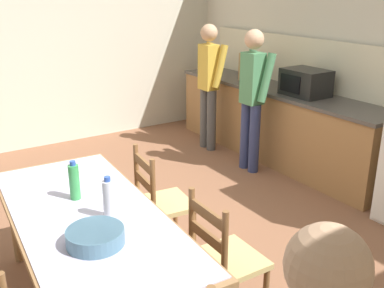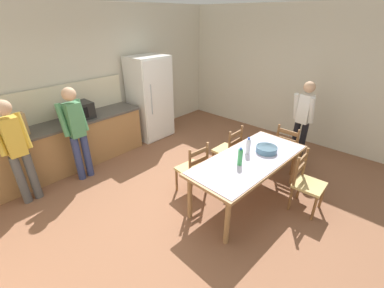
% 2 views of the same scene
% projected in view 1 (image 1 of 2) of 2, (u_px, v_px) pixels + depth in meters
% --- Properties ---
extents(ground_plane, '(8.32, 8.32, 0.00)m').
position_uv_depth(ground_plane, '(170.00, 249.00, 3.79)').
color(ground_plane, brown).
extents(wall_left, '(0.12, 5.20, 2.90)m').
position_uv_depth(wall_left, '(42.00, 38.00, 5.88)').
color(wall_left, beige).
rests_on(wall_left, ground).
extents(kitchen_counter, '(3.28, 0.66, 0.91)m').
position_uv_depth(kitchen_counter, '(275.00, 123.00, 5.69)').
color(kitchen_counter, '#9E7042').
rests_on(kitchen_counter, ground).
extents(counter_splashback, '(3.24, 0.03, 0.60)m').
position_uv_depth(counter_splashback, '(297.00, 61.00, 5.60)').
color(counter_splashback, beige).
rests_on(counter_splashback, kitchen_counter).
extents(microwave, '(0.50, 0.39, 0.30)m').
position_uv_depth(microwave, '(305.00, 82.00, 5.10)').
color(microwave, black).
rests_on(microwave, kitchen_counter).
extents(paper_bag, '(0.24, 0.16, 0.36)m').
position_uv_depth(paper_bag, '(249.00, 67.00, 5.87)').
color(paper_bag, tan).
rests_on(paper_bag, kitchen_counter).
extents(dining_table, '(2.07, 0.97, 0.75)m').
position_uv_depth(dining_table, '(89.00, 225.00, 2.82)').
color(dining_table, olive).
rests_on(dining_table, ground).
extents(bottle_near_centre, '(0.07, 0.07, 0.27)m').
position_uv_depth(bottle_near_centre, '(74.00, 181.00, 2.96)').
color(bottle_near_centre, green).
rests_on(bottle_near_centre, dining_table).
extents(bottle_off_centre, '(0.07, 0.07, 0.27)m').
position_uv_depth(bottle_off_centre, '(109.00, 199.00, 2.72)').
color(bottle_off_centre, silver).
rests_on(bottle_off_centre, dining_table).
extents(serving_bowl, '(0.32, 0.32, 0.09)m').
position_uv_depth(serving_bowl, '(95.00, 236.00, 2.46)').
color(serving_bowl, slate).
rests_on(serving_bowl, dining_table).
extents(chair_side_far_right, '(0.43, 0.41, 0.91)m').
position_uv_depth(chair_side_far_right, '(224.00, 260.00, 2.87)').
color(chair_side_far_right, brown).
rests_on(chair_side_far_right, ground).
extents(chair_side_far_left, '(0.46, 0.45, 0.91)m').
position_uv_depth(chair_side_far_left, '(161.00, 203.00, 3.61)').
color(chair_side_far_left, brown).
rests_on(chair_side_far_left, ground).
extents(person_at_sink, '(0.41, 0.29, 1.65)m').
position_uv_depth(person_at_sink, '(209.00, 81.00, 5.84)').
color(person_at_sink, '#4C4C4C').
rests_on(person_at_sink, ground).
extents(person_at_counter, '(0.41, 0.29, 1.65)m').
position_uv_depth(person_at_counter, '(252.00, 94.00, 5.12)').
color(person_at_counter, navy).
rests_on(person_at_counter, ground).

